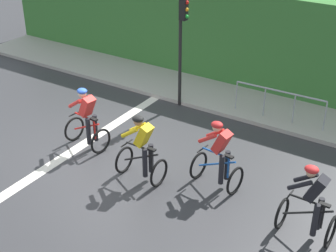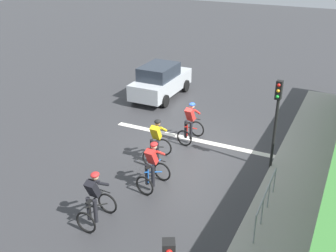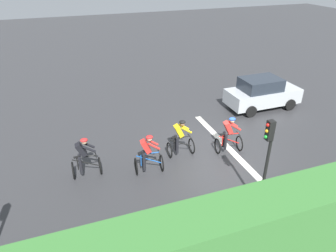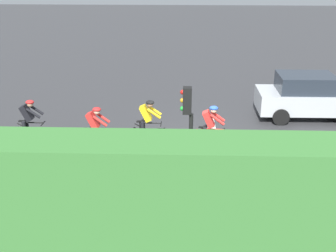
{
  "view_description": "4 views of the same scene",
  "coord_description": "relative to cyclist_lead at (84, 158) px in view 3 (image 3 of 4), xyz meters",
  "views": [
    {
      "loc": [
        8.42,
        7.62,
        6.81
      ],
      "look_at": [
        -0.44,
        1.95,
        1.1
      ],
      "focal_mm": 53.38,
      "sensor_mm": 36.0,
      "label": 1
    },
    {
      "loc": [
        -5.72,
        13.34,
        7.49
      ],
      "look_at": [
        0.61,
        0.44,
        0.86
      ],
      "focal_mm": 43.08,
      "sensor_mm": 36.0,
      "label": 2
    },
    {
      "loc": [
        -9.99,
        6.07,
        7.5
      ],
      "look_at": [
        0.99,
        2.1,
        1.19
      ],
      "focal_mm": 33.2,
      "sensor_mm": 36.0,
      "label": 3
    },
    {
      "loc": [
        -12.95,
        0.63,
        6.29
      ],
      "look_at": [
        0.31,
        1.09,
        0.8
      ],
      "focal_mm": 46.14,
      "sensor_mm": 36.0,
      "label": 4
    }
  ],
  "objects": [
    {
      "name": "road_marking_stop_line",
      "position": [
        -0.31,
        -6.24,
        -0.79
      ],
      "size": [
        7.0,
        0.3,
        0.01
      ],
      "primitive_type": "cube",
      "color": "silver",
      "rests_on": "ground"
    },
    {
      "name": "cyclist_mid",
      "position": [
        0.1,
        -3.97,
        0.0
      ],
      "size": [
        0.7,
        1.09,
        1.66
      ],
      "color": "black",
      "rests_on": "ground"
    },
    {
      "name": "car_silver",
      "position": [
        3.08,
        -10.09,
        0.08
      ],
      "size": [
        1.9,
        4.11,
        1.76
      ],
      "color": "#B7BCC1",
      "rests_on": "ground"
    },
    {
      "name": "sidewalk_kerb",
      "position": [
        -5.21,
        -3.74,
        -0.74
      ],
      "size": [
        2.8,
        20.9,
        0.12
      ],
      "primitive_type": "cube",
      "color": "#ADA89E",
      "rests_on": "ground"
    },
    {
      "name": "cyclist_lead",
      "position": [
        0.0,
        0.0,
        0.0
      ],
      "size": [
        0.71,
        1.1,
        1.66
      ],
      "color": "black",
      "rests_on": "ground"
    },
    {
      "name": "ground_plane",
      "position": [
        -0.31,
        -5.74,
        -0.8
      ],
      "size": [
        80.0,
        80.0,
        0.0
      ],
      "primitive_type": "plane",
      "color": "#333335"
    },
    {
      "name": "hedge_wall",
      "position": [
        -6.41,
        -3.74,
        0.79
      ],
      "size": [
        1.1,
        20.9,
        3.18
      ],
      "primitive_type": "cube",
      "color": "#387533",
      "rests_on": "ground"
    },
    {
      "name": "cyclist_fourth",
      "position": [
        -0.36,
        -6.03,
        0.0
      ],
      "size": [
        0.81,
        1.15,
        1.66
      ],
      "color": "black",
      "rests_on": "ground"
    },
    {
      "name": "traffic_light_near_crossing",
      "position": [
        -3.8,
        -5.27,
        1.43
      ],
      "size": [
        0.21,
        0.31,
        3.34
      ],
      "color": "black",
      "rests_on": "ground"
    },
    {
      "name": "pedestrian_railing_kerbside",
      "position": [
        -4.31,
        -2.34,
        -0.04
      ],
      "size": [
        0.12,
        2.67,
        1.03
      ],
      "color": "#999EA3",
      "rests_on": "ground"
    },
    {
      "name": "cyclist_second",
      "position": [
        -0.6,
        -2.34,
        0.0
      ],
      "size": [
        0.8,
        1.15,
        1.66
      ],
      "color": "black",
      "rests_on": "ground"
    }
  ]
}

